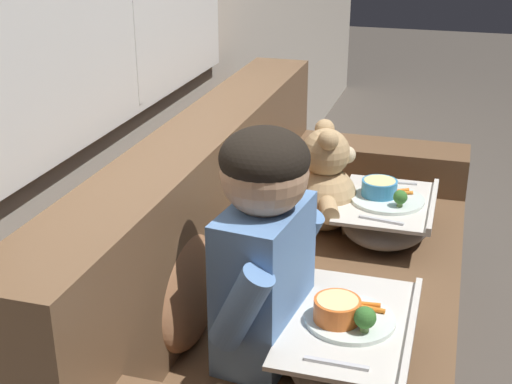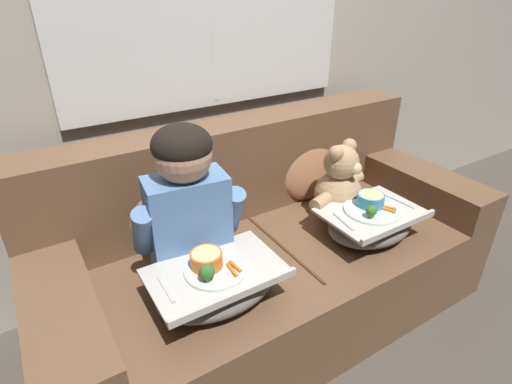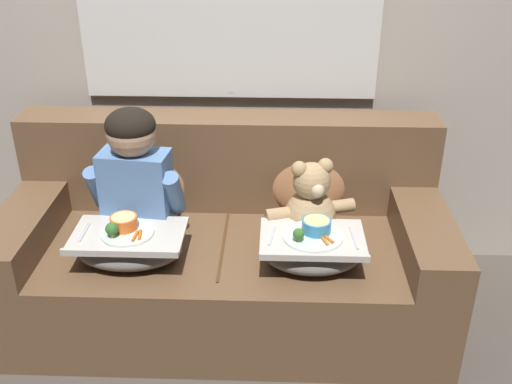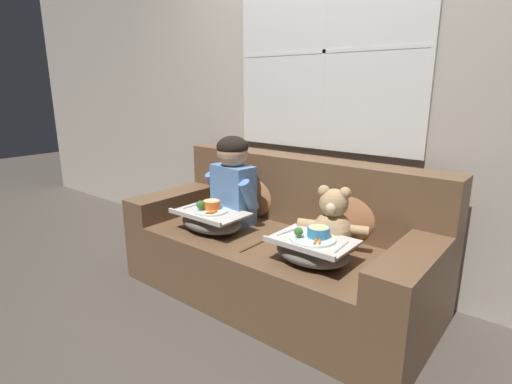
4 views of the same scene
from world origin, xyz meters
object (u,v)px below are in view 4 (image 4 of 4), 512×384
at_px(couch, 281,248).
at_px(lap_tray_teddy, 312,249).
at_px(throw_pillow_behind_child, 254,190).
at_px(child_figure, 233,176).
at_px(lap_tray_child, 211,220).
at_px(teddy_bear, 333,224).
at_px(throw_pillow_behind_teddy, 351,209).

bearing_deg(couch, lap_tray_teddy, -33.72).
distance_m(throw_pillow_behind_child, child_figure, 0.27).
height_order(child_figure, lap_tray_teddy, child_figure).
xyz_separation_m(couch, lap_tray_child, (-0.38, -0.26, 0.17)).
bearing_deg(teddy_bear, couch, 173.52).
distance_m(couch, lap_tray_teddy, 0.49).
distance_m(throw_pillow_behind_child, teddy_bear, 0.80).
bearing_deg(lap_tray_teddy, couch, 146.28).
bearing_deg(lap_tray_teddy, lap_tray_child, -179.97).
relative_size(throw_pillow_behind_child, throw_pillow_behind_teddy, 1.04).
distance_m(throw_pillow_behind_teddy, teddy_bear, 0.24).
height_order(child_figure, teddy_bear, child_figure).
height_order(child_figure, lap_tray_child, child_figure).
bearing_deg(child_figure, lap_tray_child, -90.31).
relative_size(child_figure, lap_tray_teddy, 1.39).
distance_m(throw_pillow_behind_child, throw_pillow_behind_teddy, 0.76).
bearing_deg(teddy_bear, throw_pillow_behind_teddy, 90.38).
bearing_deg(lap_tray_teddy, child_figure, 164.25).
relative_size(couch, lap_tray_teddy, 4.57).
xyz_separation_m(teddy_bear, lap_tray_child, (-0.77, -0.21, -0.09)).
bearing_deg(lap_tray_child, throw_pillow_behind_child, 89.83).
relative_size(throw_pillow_behind_teddy, teddy_bear, 0.98).
bearing_deg(throw_pillow_behind_child, throw_pillow_behind_teddy, 0.00).
xyz_separation_m(lap_tray_child, lap_tray_teddy, (0.76, 0.00, 0.00)).
relative_size(teddy_bear, lap_tray_teddy, 0.94).
relative_size(couch, lap_tray_child, 4.22).
relative_size(throw_pillow_behind_child, lap_tray_teddy, 0.95).
distance_m(couch, throw_pillow_behind_teddy, 0.52).
height_order(lap_tray_child, lap_tray_teddy, lap_tray_child).
height_order(couch, throw_pillow_behind_child, couch).
distance_m(couch, teddy_bear, 0.47).
xyz_separation_m(throw_pillow_behind_child, throw_pillow_behind_teddy, (0.76, 0.00, 0.00)).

